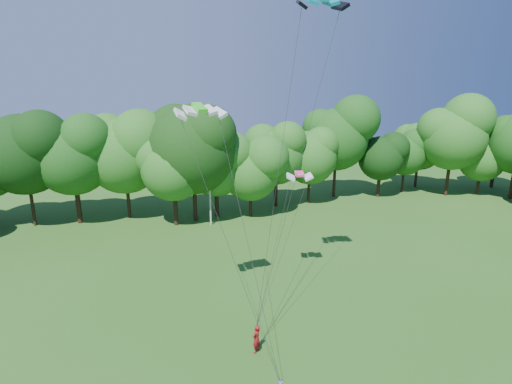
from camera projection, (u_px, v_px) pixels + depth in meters
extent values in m
cylinder|color=#B4B5AC|center=(210.00, 193.00, 45.17)|extent=(0.19, 0.19, 7.65)
cube|color=#B4B5AC|center=(209.00, 162.00, 44.21)|extent=(1.49, 0.49, 0.08)
imported|color=maroon|center=(256.00, 339.00, 24.15)|extent=(0.80, 0.77, 1.84)
cube|color=#37DB20|center=(199.00, 107.00, 23.57)|extent=(3.18, 1.87, 0.55)
cube|color=#F24381|center=(299.00, 174.00, 30.13)|extent=(2.17, 1.42, 0.31)
cylinder|color=#322613|center=(195.00, 198.00, 46.94)|extent=(0.53, 0.53, 5.67)
ellipsoid|color=#13340E|center=(192.00, 134.00, 44.96)|extent=(11.34, 11.34, 12.37)
cylinder|color=black|center=(416.00, 174.00, 62.58)|extent=(0.52, 0.52, 4.02)
ellipsoid|color=#25581A|center=(420.00, 141.00, 61.18)|extent=(8.04, 8.04, 8.77)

